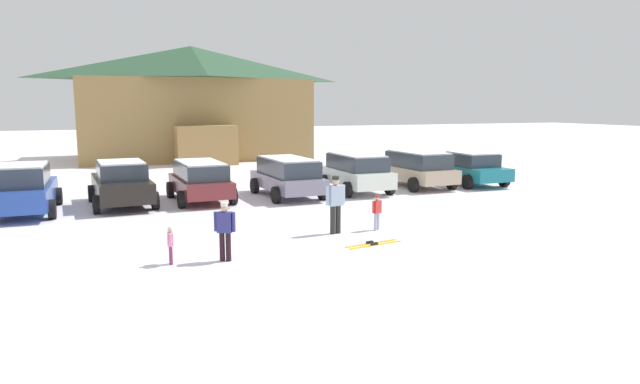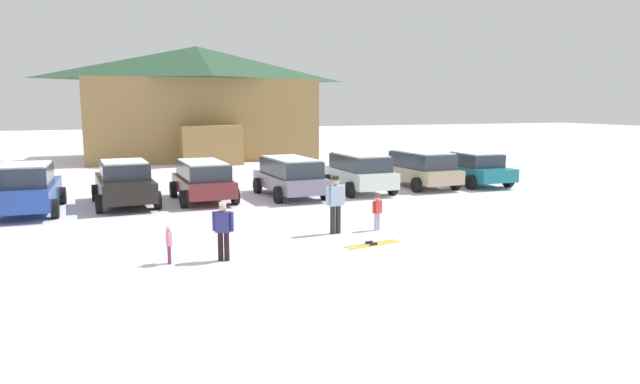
{
  "view_description": "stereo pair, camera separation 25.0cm",
  "coord_description": "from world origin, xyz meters",
  "px_view_note": "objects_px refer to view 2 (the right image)",
  "views": [
    {
      "loc": [
        -5.88,
        -9.46,
        3.69
      ],
      "look_at": [
        0.03,
        5.46,
        1.2
      ],
      "focal_mm": 32.0,
      "sensor_mm": 36.0,
      "label": 1
    },
    {
      "loc": [
        -5.65,
        -9.55,
        3.69
      ],
      "look_at": [
        0.03,
        5.46,
        1.2
      ],
      "focal_mm": 32.0,
      "sensor_mm": 36.0,
      "label": 2
    }
  ],
  "objects_px": {
    "parked_maroon_van": "(203,179)",
    "parked_grey_wagon": "(290,175)",
    "ski_lodge": "(198,102)",
    "parked_beige_suv": "(421,168)",
    "skier_adult_in_blue_parka": "(335,201)",
    "parked_black_sedan": "(124,183)",
    "skier_child_in_red_jacket": "(377,211)",
    "parked_white_suv": "(359,171)",
    "skier_child_in_pink_snowsuit": "(169,243)",
    "pair_of_skis": "(372,244)",
    "parked_teal_hatchback": "(474,168)",
    "parked_blue_hatchback": "(25,188)",
    "skier_teen_in_navy_coat": "(223,228)"
  },
  "relations": [
    {
      "from": "parked_beige_suv",
      "to": "skier_adult_in_blue_parka",
      "type": "bearing_deg",
      "value": -134.5
    },
    {
      "from": "parked_white_suv",
      "to": "skier_adult_in_blue_parka",
      "type": "relative_size",
      "value": 2.41
    },
    {
      "from": "parked_blue_hatchback",
      "to": "skier_teen_in_navy_coat",
      "type": "relative_size",
      "value": 3.29
    },
    {
      "from": "parked_grey_wagon",
      "to": "skier_child_in_pink_snowsuit",
      "type": "distance_m",
      "value": 10.03
    },
    {
      "from": "parked_blue_hatchback",
      "to": "skier_adult_in_blue_parka",
      "type": "distance_m",
      "value": 10.94
    },
    {
      "from": "skier_adult_in_blue_parka",
      "to": "parked_black_sedan",
      "type": "bearing_deg",
      "value": 127.88
    },
    {
      "from": "parked_black_sedan",
      "to": "parked_maroon_van",
      "type": "height_order",
      "value": "parked_black_sedan"
    },
    {
      "from": "ski_lodge",
      "to": "parked_black_sedan",
      "type": "relative_size",
      "value": 3.47
    },
    {
      "from": "parked_grey_wagon",
      "to": "parked_beige_suv",
      "type": "height_order",
      "value": "parked_beige_suv"
    },
    {
      "from": "parked_grey_wagon",
      "to": "parked_white_suv",
      "type": "bearing_deg",
      "value": 1.96
    },
    {
      "from": "parked_black_sedan",
      "to": "skier_child_in_red_jacket",
      "type": "relative_size",
      "value": 4.23
    },
    {
      "from": "ski_lodge",
      "to": "parked_grey_wagon",
      "type": "distance_m",
      "value": 18.9
    },
    {
      "from": "parked_teal_hatchback",
      "to": "pair_of_skis",
      "type": "bearing_deg",
      "value": -137.33
    },
    {
      "from": "parked_beige_suv",
      "to": "skier_adult_in_blue_parka",
      "type": "distance_m",
      "value": 10.03
    },
    {
      "from": "skier_adult_in_blue_parka",
      "to": "parked_white_suv",
      "type": "bearing_deg",
      "value": 60.51
    },
    {
      "from": "ski_lodge",
      "to": "parked_beige_suv",
      "type": "xyz_separation_m",
      "value": [
        6.9,
        -18.28,
        -2.96
      ]
    },
    {
      "from": "ski_lodge",
      "to": "pair_of_skis",
      "type": "distance_m",
      "value": 27.28
    },
    {
      "from": "parked_grey_wagon",
      "to": "skier_child_in_red_jacket",
      "type": "height_order",
      "value": "parked_grey_wagon"
    },
    {
      "from": "parked_teal_hatchback",
      "to": "skier_teen_in_navy_coat",
      "type": "bearing_deg",
      "value": -146.74
    },
    {
      "from": "parked_maroon_van",
      "to": "parked_beige_suv",
      "type": "height_order",
      "value": "parked_beige_suv"
    },
    {
      "from": "skier_child_in_red_jacket",
      "to": "parked_blue_hatchback",
      "type": "bearing_deg",
      "value": 146.18
    },
    {
      "from": "parked_grey_wagon",
      "to": "skier_adult_in_blue_parka",
      "type": "height_order",
      "value": "skier_adult_in_blue_parka"
    },
    {
      "from": "skier_teen_in_navy_coat",
      "to": "skier_adult_in_blue_parka",
      "type": "relative_size",
      "value": 0.84
    },
    {
      "from": "pair_of_skis",
      "to": "parked_blue_hatchback",
      "type": "bearing_deg",
      "value": 137.84
    },
    {
      "from": "parked_black_sedan",
      "to": "skier_child_in_pink_snowsuit",
      "type": "height_order",
      "value": "parked_black_sedan"
    },
    {
      "from": "skier_child_in_red_jacket",
      "to": "parked_grey_wagon",
      "type": "bearing_deg",
      "value": 94.19
    },
    {
      "from": "skier_adult_in_blue_parka",
      "to": "skier_child_in_red_jacket",
      "type": "relative_size",
      "value": 1.59
    },
    {
      "from": "parked_white_suv",
      "to": "parked_beige_suv",
      "type": "height_order",
      "value": "parked_white_suv"
    },
    {
      "from": "ski_lodge",
      "to": "parked_blue_hatchback",
      "type": "distance_m",
      "value": 20.96
    },
    {
      "from": "skier_child_in_red_jacket",
      "to": "parked_beige_suv",
      "type": "bearing_deg",
      "value": 51.5
    },
    {
      "from": "parked_maroon_van",
      "to": "skier_adult_in_blue_parka",
      "type": "height_order",
      "value": "skier_adult_in_blue_parka"
    },
    {
      "from": "parked_white_suv",
      "to": "skier_child_in_red_jacket",
      "type": "distance_m",
      "value": 7.4
    },
    {
      "from": "parked_grey_wagon",
      "to": "skier_teen_in_navy_coat",
      "type": "relative_size",
      "value": 3.11
    },
    {
      "from": "ski_lodge",
      "to": "skier_adult_in_blue_parka",
      "type": "height_order",
      "value": "ski_lodge"
    },
    {
      "from": "parked_grey_wagon",
      "to": "skier_child_in_pink_snowsuit",
      "type": "xyz_separation_m",
      "value": [
        -5.62,
        -8.3,
        -0.35
      ]
    },
    {
      "from": "skier_child_in_red_jacket",
      "to": "pair_of_skis",
      "type": "distance_m",
      "value": 1.87
    },
    {
      "from": "parked_white_suv",
      "to": "parked_teal_hatchback",
      "type": "relative_size",
      "value": 0.97
    },
    {
      "from": "skier_teen_in_navy_coat",
      "to": "skier_child_in_pink_snowsuit",
      "type": "height_order",
      "value": "skier_teen_in_navy_coat"
    },
    {
      "from": "skier_teen_in_navy_coat",
      "to": "pair_of_skis",
      "type": "distance_m",
      "value": 4.05
    },
    {
      "from": "parked_black_sedan",
      "to": "parked_grey_wagon",
      "type": "relative_size",
      "value": 1.01
    },
    {
      "from": "parked_blue_hatchback",
      "to": "skier_child_in_pink_snowsuit",
      "type": "distance_m",
      "value": 9.06
    },
    {
      "from": "parked_beige_suv",
      "to": "skier_adult_in_blue_parka",
      "type": "height_order",
      "value": "skier_adult_in_blue_parka"
    },
    {
      "from": "parked_black_sedan",
      "to": "parked_white_suv",
      "type": "height_order",
      "value": "parked_black_sedan"
    },
    {
      "from": "parked_black_sedan",
      "to": "parked_teal_hatchback",
      "type": "height_order",
      "value": "parked_black_sedan"
    },
    {
      "from": "parked_maroon_van",
      "to": "parked_grey_wagon",
      "type": "xyz_separation_m",
      "value": [
        3.44,
        -0.2,
        0.02
      ]
    },
    {
      "from": "parked_grey_wagon",
      "to": "pair_of_skis",
      "type": "relative_size",
      "value": 2.63
    },
    {
      "from": "parked_maroon_van",
      "to": "skier_teen_in_navy_coat",
      "type": "height_order",
      "value": "parked_maroon_van"
    },
    {
      "from": "parked_teal_hatchback",
      "to": "skier_adult_in_blue_parka",
      "type": "relative_size",
      "value": 2.49
    },
    {
      "from": "skier_child_in_pink_snowsuit",
      "to": "pair_of_skis",
      "type": "distance_m",
      "value": 5.24
    },
    {
      "from": "parked_teal_hatchback",
      "to": "skier_child_in_red_jacket",
      "type": "relative_size",
      "value": 3.97
    }
  ]
}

